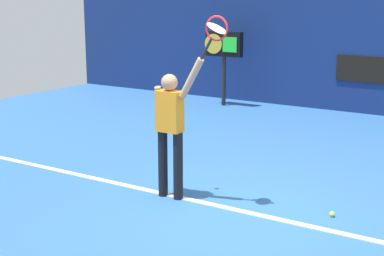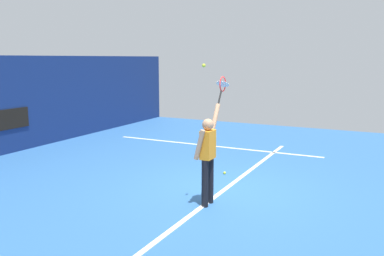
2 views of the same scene
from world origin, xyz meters
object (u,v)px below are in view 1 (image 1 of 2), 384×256
(tennis_racket, at_px, (215,31))
(tennis_player, at_px, (171,125))
(spare_ball, at_px, (332,214))
(scoreboard_clock, at_px, (224,48))

(tennis_racket, bearing_deg, tennis_player, 179.64)
(tennis_player, xyz_separation_m, spare_ball, (2.10, 0.49, -0.98))
(scoreboard_clock, relative_size, spare_ball, 26.72)
(tennis_player, distance_m, spare_ball, 2.37)
(tennis_racket, height_order, spare_ball, tennis_racket)
(scoreboard_clock, distance_m, spare_ball, 7.62)
(scoreboard_clock, height_order, spare_ball, scoreboard_clock)
(tennis_racket, xyz_separation_m, spare_ball, (1.42, 0.50, -2.24))
(tennis_player, height_order, spare_ball, tennis_player)
(tennis_player, distance_m, tennis_racket, 1.43)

